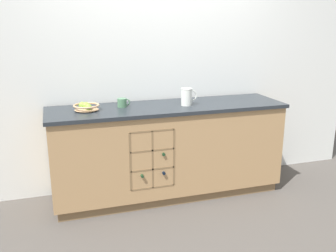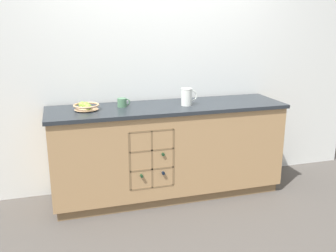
{
  "view_description": "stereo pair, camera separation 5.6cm",
  "coord_description": "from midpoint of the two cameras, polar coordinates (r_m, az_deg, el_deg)",
  "views": [
    {
      "loc": [
        -1.06,
        -3.39,
        1.73
      ],
      "look_at": [
        0.0,
        0.0,
        0.73
      ],
      "focal_mm": 40.0,
      "sensor_mm": 36.0,
      "label": 1
    },
    {
      "loc": [
        -1.0,
        -3.4,
        1.73
      ],
      "look_at": [
        0.0,
        0.0,
        0.73
      ],
      "focal_mm": 40.0,
      "sensor_mm": 36.0,
      "label": 2
    }
  ],
  "objects": [
    {
      "name": "white_pitcher",
      "position": [
        3.64,
        3.34,
        4.52
      ],
      "size": [
        0.16,
        0.11,
        0.17
      ],
      "color": "silver",
      "rests_on": "kitchen_island"
    },
    {
      "name": "kitchen_island",
      "position": [
        3.76,
        0.41,
        -3.76
      ],
      "size": [
        2.31,
        0.63,
        0.94
      ],
      "color": "brown",
      "rests_on": "ground_plane"
    },
    {
      "name": "fruit_bowl",
      "position": [
        3.51,
        -11.93,
        2.96
      ],
      "size": [
        0.24,
        0.24,
        0.08
      ],
      "color": "tan",
      "rests_on": "kitchen_island"
    },
    {
      "name": "ground_plane",
      "position": [
        3.95,
        0.42,
        -10.26
      ],
      "size": [
        14.0,
        14.0,
        0.0
      ],
      "primitive_type": "plane",
      "color": "#4C4742"
    },
    {
      "name": "ceramic_mug",
      "position": [
        3.6,
        -6.53,
        3.57
      ],
      "size": [
        0.12,
        0.09,
        0.08
      ],
      "color": "#4C7A56",
      "rests_on": "kitchen_island"
    },
    {
      "name": "back_wall",
      "position": [
        3.92,
        -1.09,
        9.06
      ],
      "size": [
        4.67,
        0.06,
        2.55
      ],
      "primitive_type": "cube",
      "color": "silver",
      "rests_on": "ground_plane"
    }
  ]
}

